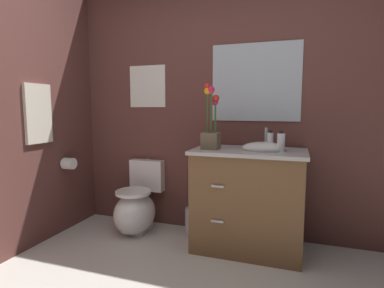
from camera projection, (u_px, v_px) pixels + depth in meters
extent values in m
cube|color=brown|center=(245.00, 105.00, 2.87)|extent=(4.65, 0.05, 2.50)
ellipsoid|color=white|center=(135.00, 213.00, 2.99)|extent=(0.38, 0.48, 0.40)
cube|color=white|center=(138.00, 222.00, 3.05)|extent=(0.22, 0.26, 0.18)
cube|color=white|center=(148.00, 175.00, 3.22)|extent=(0.36, 0.13, 0.32)
cylinder|color=white|center=(133.00, 192.00, 2.95)|extent=(0.34, 0.34, 0.03)
cylinder|color=#B7B7BC|center=(147.00, 160.00, 3.20)|extent=(0.04, 0.04, 0.02)
cube|color=brown|center=(248.00, 202.00, 2.63)|extent=(0.90, 0.52, 0.84)
cube|color=#BCB7B2|center=(249.00, 151.00, 2.58)|extent=(0.94, 0.56, 0.03)
ellipsoid|color=white|center=(264.00, 148.00, 2.54)|extent=(0.36, 0.26, 0.10)
cylinder|color=#B7B7BC|center=(266.00, 138.00, 2.68)|extent=(0.02, 0.02, 0.18)
cube|color=#B7B7BC|center=(218.00, 186.00, 2.42)|extent=(0.10, 0.02, 0.02)
cube|color=#B7B7BC|center=(217.00, 221.00, 2.45)|extent=(0.10, 0.02, 0.02)
cube|color=brown|center=(211.00, 141.00, 2.61)|extent=(0.14, 0.14, 0.14)
cylinder|color=#386B2D|center=(216.00, 116.00, 2.57)|extent=(0.01, 0.01, 0.29)
sphere|color=red|center=(216.00, 98.00, 2.55)|extent=(0.06, 0.06, 0.06)
cylinder|color=#386B2D|center=(215.00, 117.00, 2.61)|extent=(0.01, 0.01, 0.26)
sphere|color=#E01E51|center=(215.00, 102.00, 2.59)|extent=(0.06, 0.06, 0.06)
cylinder|color=#386B2D|center=(211.00, 112.00, 2.60)|extent=(0.01, 0.01, 0.35)
sphere|color=red|center=(211.00, 90.00, 2.58)|extent=(0.06, 0.06, 0.06)
cylinder|color=#386B2D|center=(207.00, 110.00, 2.58)|extent=(0.01, 0.01, 0.39)
sphere|color=red|center=(207.00, 87.00, 2.56)|extent=(0.06, 0.06, 0.06)
cylinder|color=#386B2D|center=(207.00, 112.00, 2.56)|extent=(0.01, 0.01, 0.35)
sphere|color=orange|center=(207.00, 91.00, 2.54)|extent=(0.06, 0.06, 0.06)
cylinder|color=#386B2D|center=(211.00, 111.00, 2.55)|extent=(0.01, 0.01, 0.36)
sphere|color=#E01E51|center=(211.00, 89.00, 2.53)|extent=(0.06, 0.06, 0.06)
cylinder|color=white|center=(270.00, 141.00, 2.56)|extent=(0.05, 0.05, 0.14)
cylinder|color=black|center=(270.00, 131.00, 2.55)|extent=(0.03, 0.03, 0.02)
cylinder|color=white|center=(281.00, 143.00, 2.44)|extent=(0.06, 0.06, 0.15)
cylinder|color=black|center=(281.00, 132.00, 2.43)|extent=(0.03, 0.03, 0.02)
cylinder|color=#B7B7BC|center=(194.00, 222.00, 2.95)|extent=(0.18, 0.18, 0.26)
torus|color=#B7B7BC|center=(195.00, 209.00, 2.93)|extent=(0.18, 0.18, 0.01)
cube|color=silver|center=(148.00, 87.00, 3.14)|extent=(0.40, 0.01, 0.42)
cube|color=#B2BCC6|center=(255.00, 82.00, 2.79)|extent=(0.80, 0.01, 0.70)
cube|color=beige|center=(38.00, 114.00, 2.69)|extent=(0.03, 0.28, 0.52)
cylinder|color=white|center=(69.00, 163.00, 3.00)|extent=(0.11, 0.11, 0.11)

